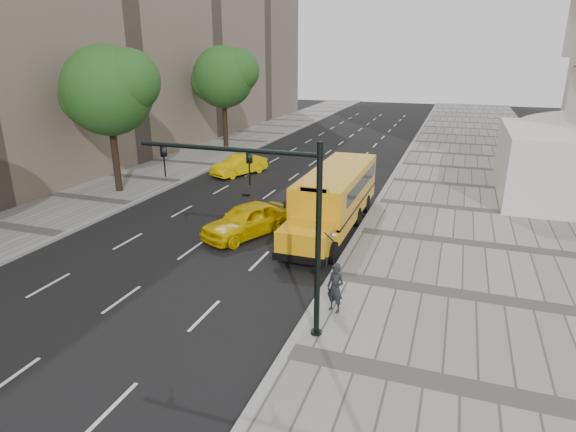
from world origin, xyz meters
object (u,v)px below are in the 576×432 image
(taxi_far, at_px, (239,165))
(traffic_signal, at_px, (275,214))
(taxi_near, at_px, (247,220))
(tree_c, at_px, (224,77))
(pedestrian, at_px, (335,288))
(tree_b, at_px, (109,90))
(school_bus, at_px, (336,193))

(taxi_far, height_order, traffic_signal, traffic_signal)
(taxi_near, relative_size, taxi_far, 1.08)
(tree_c, height_order, pedestrian, tree_c)
(taxi_far, distance_m, traffic_signal, 22.10)
(traffic_signal, bearing_deg, tree_b, 142.18)
(taxi_far, relative_size, traffic_signal, 0.71)
(tree_c, relative_size, traffic_signal, 1.48)
(tree_b, height_order, school_bus, tree_b)
(pedestrian, bearing_deg, taxi_far, 145.85)
(taxi_near, height_order, traffic_signal, traffic_signal)
(taxi_far, height_order, pedestrian, pedestrian)
(tree_b, height_order, pedestrian, tree_b)
(school_bus, bearing_deg, taxi_near, -141.24)
(taxi_far, bearing_deg, school_bus, -17.76)
(tree_b, bearing_deg, taxi_near, -21.69)
(tree_c, relative_size, school_bus, 0.82)
(taxi_far, bearing_deg, tree_c, 145.48)
(school_bus, height_order, traffic_signal, traffic_signal)
(school_bus, relative_size, taxi_near, 2.36)
(tree_c, height_order, taxi_far, tree_c)
(tree_b, height_order, taxi_far, tree_b)
(school_bus, bearing_deg, traffic_signal, -86.31)
(tree_c, bearing_deg, pedestrian, -56.78)
(tree_b, bearing_deg, school_bus, -5.30)
(taxi_near, relative_size, traffic_signal, 0.77)
(school_bus, height_order, taxi_far, school_bus)
(tree_b, xyz_separation_m, tree_c, (-0.00, 15.77, 0.13))
(taxi_near, bearing_deg, school_bus, 63.57)
(taxi_far, bearing_deg, tree_b, -102.55)
(tree_c, xyz_separation_m, school_bus, (14.90, -17.15, -4.97))
(tree_c, distance_m, taxi_far, 11.75)
(tree_c, distance_m, school_bus, 23.26)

